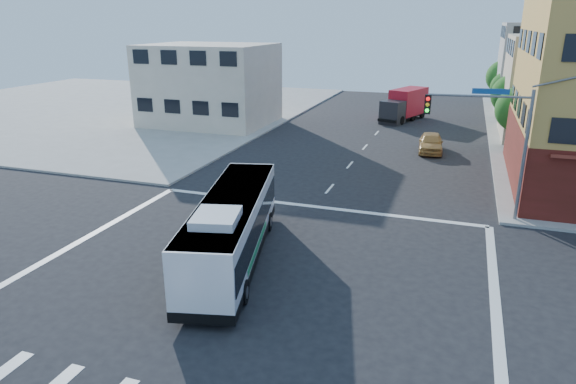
% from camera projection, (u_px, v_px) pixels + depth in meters
% --- Properties ---
extents(ground, '(120.00, 120.00, 0.00)m').
position_uv_depth(ground, '(251.00, 282.00, 21.18)').
color(ground, black).
rests_on(ground, ground).
extents(sidewalk_nw, '(50.00, 50.00, 0.15)m').
position_uv_depth(sidewalk_nw, '(99.00, 107.00, 63.28)').
color(sidewalk_nw, gray).
rests_on(sidewalk_nw, ground).
extents(building_east_far, '(12.06, 10.06, 10.00)m').
position_uv_depth(building_east_far, '(556.00, 69.00, 57.41)').
color(building_east_far, '#ABABA6').
rests_on(building_east_far, ground).
extents(building_west, '(12.06, 10.06, 8.00)m').
position_uv_depth(building_west, '(210.00, 85.00, 52.01)').
color(building_west, beige).
rests_on(building_west, ground).
extents(signal_mast_ne, '(7.91, 1.13, 8.07)m').
position_uv_depth(signal_mast_ne, '(492.00, 128.00, 26.33)').
color(signal_mast_ne, slate).
rests_on(signal_mast_ne, ground).
extents(street_tree_a, '(3.60, 3.60, 5.53)m').
position_uv_depth(street_tree_a, '(520.00, 107.00, 41.43)').
color(street_tree_a, '#3D2316').
rests_on(street_tree_a, ground).
extents(street_tree_b, '(3.80, 3.80, 5.79)m').
position_uv_depth(street_tree_b, '(513.00, 92.00, 48.55)').
color(street_tree_b, '#3D2316').
rests_on(street_tree_b, ground).
extents(street_tree_c, '(3.40, 3.40, 5.29)m').
position_uv_depth(street_tree_c, '(508.00, 86.00, 55.82)').
color(street_tree_c, '#3D2316').
rests_on(street_tree_c, ground).
extents(street_tree_d, '(4.00, 4.00, 6.03)m').
position_uv_depth(street_tree_d, '(504.00, 75.00, 62.86)').
color(street_tree_d, '#3D2316').
rests_on(street_tree_d, ground).
extents(transit_bus, '(4.94, 11.48, 3.32)m').
position_uv_depth(transit_bus, '(232.00, 227.00, 22.51)').
color(transit_bus, black).
rests_on(transit_bus, ground).
extents(box_truck, '(4.47, 7.60, 3.29)m').
position_uv_depth(box_truck, '(404.00, 105.00, 54.67)').
color(box_truck, '#232226').
rests_on(box_truck, ground).
extents(parked_car, '(2.15, 4.71, 1.57)m').
position_uv_depth(parked_car, '(431.00, 143.00, 41.75)').
color(parked_car, '#C08F46').
rests_on(parked_car, ground).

